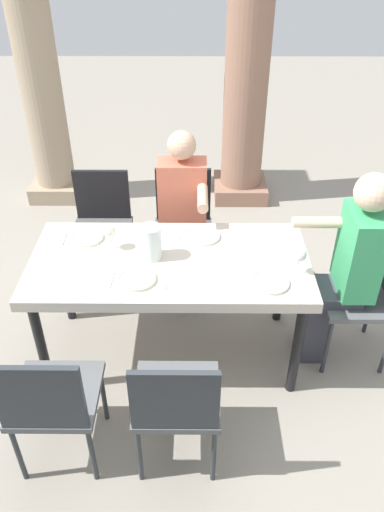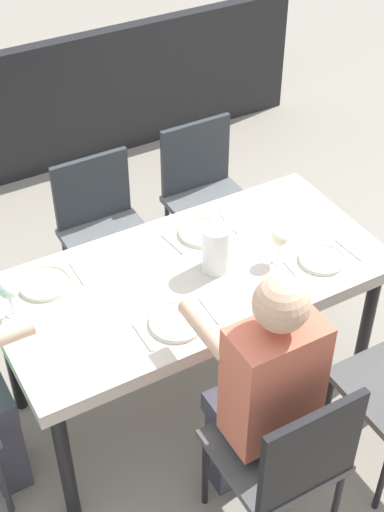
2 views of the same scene
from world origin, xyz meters
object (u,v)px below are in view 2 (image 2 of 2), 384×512
at_px(dining_table, 192,285).
at_px(chair_west_south, 206,191).
at_px(plate_1, 202,232).
at_px(water_pitcher, 216,250).
at_px(wine_glass_0, 280,238).
at_px(chair_mid_north, 287,456).
at_px(plate_3, 44,284).
at_px(wine_glass_3, 9,291).
at_px(plate_0, 322,259).
at_px(diner_woman_green, 260,393).
at_px(plate_2, 177,322).
at_px(chair_mid_south, 104,226).

relative_size(dining_table, chair_west_south, 1.93).
relative_size(plate_1, water_pitcher, 1.01).
xyz_separation_m(dining_table, wine_glass_0, (-0.37, 0.11, 0.19)).
bearing_deg(chair_mid_north, dining_table, -94.27).
distance_m(chair_mid_north, water_pitcher, 0.89).
bearing_deg(water_pitcher, chair_west_south, -118.16).
height_order(plate_3, water_pitcher, water_pitcher).
bearing_deg(wine_glass_3, plate_0, 164.84).
bearing_deg(dining_table, plate_3, -22.12).
height_order(chair_mid_north, plate_1, chair_mid_north).
distance_m(diner_woman_green, wine_glass_3, 1.05).
xyz_separation_m(wine_glass_3, water_pitcher, (-0.85, 0.15, -0.03)).
xyz_separation_m(chair_mid_north, wine_glass_0, (-0.43, -0.72, 0.37)).
distance_m(plate_0, plate_3, 1.19).
height_order(wine_glass_0, water_pitcher, water_pitcher).
distance_m(plate_1, plate_3, 0.75).
bearing_deg(dining_table, water_pitcher, 169.27).
bearing_deg(plate_3, wine_glass_0, 159.87).
bearing_deg(plate_3, plate_2, 128.37).
distance_m(chair_mid_north, plate_3, 1.21).
bearing_deg(chair_west_south, dining_table, 55.93).
bearing_deg(wine_glass_3, chair_mid_south, -134.62).
relative_size(plate_1, wine_glass_3, 1.29).
xyz_separation_m(chair_mid_south, plate_1, (-0.23, 0.61, 0.29)).
distance_m(diner_woman_green, plate_1, 0.89).
xyz_separation_m(diner_woman_green, wine_glass_0, (-0.43, -0.53, 0.20)).
height_order(dining_table, chair_mid_south, chair_mid_south).
xyz_separation_m(dining_table, diner_woman_green, (0.06, 0.64, -0.01)).
height_order(chair_mid_north, plate_2, chair_mid_north).
xyz_separation_m(diner_woman_green, plate_3, (0.51, -0.87, 0.09)).
bearing_deg(plate_0, chair_west_south, -91.56).
bearing_deg(plate_0, water_pitcher, -24.23).
distance_m(chair_mid_north, plate_0, 0.89).
bearing_deg(chair_west_south, diner_woman_green, 66.90).
distance_m(chair_mid_south, water_pitcher, 0.94).
bearing_deg(plate_1, diner_woman_green, 74.38).
bearing_deg(plate_0, plate_2, 2.11).
xyz_separation_m(diner_woman_green, plate_2, (0.14, -0.40, 0.09)).
distance_m(plate_3, wine_glass_3, 0.23).
bearing_deg(wine_glass_0, water_pitcher, -19.34).
xyz_separation_m(chair_mid_north, plate_1, (-0.23, -1.04, 0.25)).
xyz_separation_m(plate_1, water_pitcher, (0.07, 0.23, 0.09)).
distance_m(chair_west_south, wine_glass_3, 1.53).
height_order(dining_table, chair_west_south, chair_west_south).
bearing_deg(chair_west_south, plate_0, 88.44).
bearing_deg(water_pitcher, diner_woman_green, 74.52).
bearing_deg(diner_woman_green, plate_3, -59.64).
bearing_deg(chair_west_south, water_pitcher, 61.84).
bearing_deg(plate_1, plate_2, 50.24).
bearing_deg(wine_glass_3, chair_west_south, -151.97).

